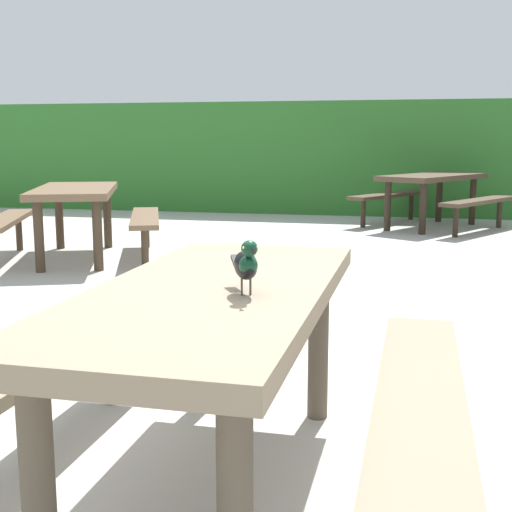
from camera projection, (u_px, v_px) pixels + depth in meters
ground_plane at (200, 472)px, 2.55m from camera, size 60.00×60.00×0.00m
hedge_wall at (367, 157)px, 11.64m from camera, size 28.00×1.83×1.83m
picnic_table_foreground at (213, 337)px, 2.35m from camera, size 1.70×1.81×0.74m
bird_grackle at (246, 264)px, 2.14m from camera, size 0.15×0.27×0.18m
picnic_table_mid_left at (432, 188)px, 9.45m from camera, size 2.32×2.33×0.74m
picnic_table_mid_right at (76, 205)px, 6.98m from camera, size 2.18×2.20×0.74m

